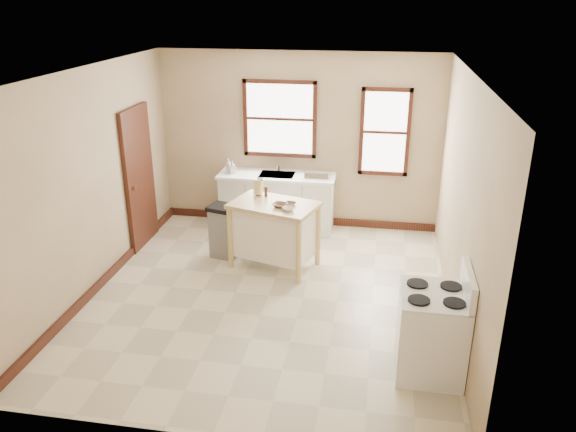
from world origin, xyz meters
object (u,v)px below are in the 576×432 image
object	(u,v)px
bowl_b	(290,204)
pepper_grinder	(266,191)
knife_block	(259,188)
gas_stove	(432,321)
trash_bin	(224,231)
soap_bottle_a	(229,165)
bowl_c	(288,209)
soap_bottle_b	(232,167)
kitchen_island	(274,235)
bowl_a	(280,205)
dish_rack	(317,174)

from	to	relation	value
bowl_b	pepper_grinder	bearing A→B (deg)	143.72
knife_block	gas_stove	world-z (taller)	gas_stove
trash_bin	gas_stove	size ratio (longest dim) A/B	0.68
pepper_grinder	trash_bin	size ratio (longest dim) A/B	0.19
soap_bottle_a	pepper_grinder	size ratio (longest dim) A/B	1.46
bowl_c	trash_bin	world-z (taller)	bowl_c
soap_bottle_a	bowl_b	xyz separation A→B (m)	(1.23, -1.38, -0.07)
bowl_c	knife_block	bearing A→B (deg)	133.63
soap_bottle_b	pepper_grinder	world-z (taller)	soap_bottle_b
kitchen_island	pepper_grinder	bearing A→B (deg)	139.34
soap_bottle_b	knife_block	world-z (taller)	knife_block
soap_bottle_b	bowl_c	bearing A→B (deg)	-75.69
soap_bottle_b	bowl_a	size ratio (longest dim) A/B	1.03
kitchen_island	trash_bin	size ratio (longest dim) A/B	1.46
knife_block	bowl_b	size ratio (longest dim) A/B	1.30
pepper_grinder	bowl_a	world-z (taller)	pepper_grinder
bowl_a	bowl_c	world-z (taller)	same
soap_bottle_b	gas_stove	xyz separation A→B (m)	(2.92, -3.36, -0.44)
pepper_grinder	soap_bottle_a	bearing A→B (deg)	127.50
kitchen_island	gas_stove	distance (m)	2.87
soap_bottle_a	pepper_grinder	bearing A→B (deg)	-41.11
soap_bottle_a	bowl_c	xyz separation A→B (m)	(1.24, -1.58, -0.07)
soap_bottle_a	bowl_a	distance (m)	1.83
kitchen_island	bowl_c	size ratio (longest dim) A/B	7.56
soap_bottle_b	bowl_a	bearing A→B (deg)	-76.82
kitchen_island	bowl_a	bearing A→B (deg)	-31.56
soap_bottle_a	trash_bin	distance (m)	1.34
kitchen_island	knife_block	bearing A→B (deg)	149.26
trash_bin	bowl_a	bearing A→B (deg)	-4.84
bowl_a	gas_stove	world-z (taller)	gas_stove
bowl_c	dish_rack	bearing A→B (deg)	82.56
trash_bin	soap_bottle_a	bearing A→B (deg)	115.12
knife_block	bowl_a	bearing A→B (deg)	-34.09
knife_block	bowl_b	bearing A→B (deg)	-19.76
dish_rack	gas_stove	distance (m)	3.74
bowl_a	knife_block	bearing A→B (deg)	132.23
dish_rack	pepper_grinder	bearing A→B (deg)	-119.69
soap_bottle_b	dish_rack	size ratio (longest dim) A/B	0.49
knife_block	trash_bin	size ratio (longest dim) A/B	0.26
soap_bottle_a	knife_block	bearing A→B (deg)	-43.92
pepper_grinder	bowl_b	world-z (taller)	pepper_grinder
soap_bottle_b	knife_block	bearing A→B (deg)	-79.75
soap_bottle_a	knife_block	world-z (taller)	same
soap_bottle_a	gas_stove	size ratio (longest dim) A/B	0.19
pepper_grinder	bowl_a	bearing A→B (deg)	-54.51
knife_block	bowl_c	size ratio (longest dim) A/B	1.32
dish_rack	bowl_a	bearing A→B (deg)	-103.38
soap_bottle_b	trash_bin	size ratio (longest dim) A/B	0.25
soap_bottle_a	bowl_c	size ratio (longest dim) A/B	1.44
bowl_b	gas_stove	xyz separation A→B (m)	(1.77, -2.03, -0.38)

